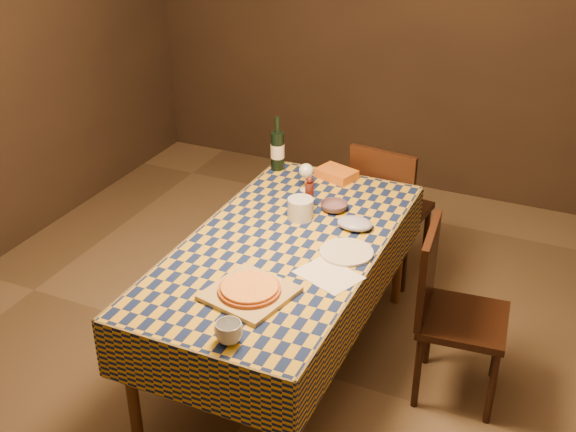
{
  "coord_description": "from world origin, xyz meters",
  "views": [
    {
      "loc": [
        1.3,
        -2.82,
        2.59
      ],
      "look_at": [
        0.0,
        0.05,
        0.9
      ],
      "focal_mm": 45.0,
      "sensor_mm": 36.0,
      "label": 1
    }
  ],
  "objects_px": {
    "cutting_board": "(250,293)",
    "chair_right": "(448,305)",
    "white_plate": "(346,252)",
    "dining_table": "(284,256)",
    "pizza": "(250,289)",
    "bowl": "(334,207)",
    "wine_bottle": "(277,150)",
    "chair_far": "(387,205)"
  },
  "relations": [
    {
      "from": "bowl",
      "to": "white_plate",
      "type": "xyz_separation_m",
      "value": [
        0.22,
        -0.39,
        -0.02
      ]
    },
    {
      "from": "pizza",
      "to": "wine_bottle",
      "type": "xyz_separation_m",
      "value": [
        -0.46,
        1.28,
        0.09
      ]
    },
    {
      "from": "pizza",
      "to": "chair_right",
      "type": "height_order",
      "value": "chair_right"
    },
    {
      "from": "wine_bottle",
      "to": "cutting_board",
      "type": "bearing_deg",
      "value": -70.21
    },
    {
      "from": "cutting_board",
      "to": "chair_right",
      "type": "distance_m",
      "value": 1.03
    },
    {
      "from": "bowl",
      "to": "wine_bottle",
      "type": "height_order",
      "value": "wine_bottle"
    },
    {
      "from": "cutting_board",
      "to": "chair_right",
      "type": "height_order",
      "value": "chair_right"
    },
    {
      "from": "bowl",
      "to": "pizza",
      "type": "bearing_deg",
      "value": -93.14
    },
    {
      "from": "white_plate",
      "to": "chair_far",
      "type": "xyz_separation_m",
      "value": [
        -0.1,
        1.04,
        -0.25
      ]
    },
    {
      "from": "chair_far",
      "to": "wine_bottle",
      "type": "bearing_deg",
      "value": -156.13
    },
    {
      "from": "dining_table",
      "to": "chair_right",
      "type": "relative_size",
      "value": 1.98
    },
    {
      "from": "chair_far",
      "to": "chair_right",
      "type": "xyz_separation_m",
      "value": [
        0.6,
        -0.91,
        0.0
      ]
    },
    {
      "from": "cutting_board",
      "to": "chair_far",
      "type": "bearing_deg",
      "value": 83.89
    },
    {
      "from": "bowl",
      "to": "white_plate",
      "type": "height_order",
      "value": "bowl"
    },
    {
      "from": "dining_table",
      "to": "wine_bottle",
      "type": "height_order",
      "value": "wine_bottle"
    },
    {
      "from": "dining_table",
      "to": "cutting_board",
      "type": "height_order",
      "value": "cutting_board"
    },
    {
      "from": "bowl",
      "to": "white_plate",
      "type": "relative_size",
      "value": 0.56
    },
    {
      "from": "dining_table",
      "to": "cutting_board",
      "type": "distance_m",
      "value": 0.49
    },
    {
      "from": "chair_right",
      "to": "dining_table",
      "type": "bearing_deg",
      "value": -168.27
    },
    {
      "from": "cutting_board",
      "to": "pizza",
      "type": "relative_size",
      "value": 1.01
    },
    {
      "from": "pizza",
      "to": "dining_table",
      "type": "bearing_deg",
      "value": 96.16
    },
    {
      "from": "bowl",
      "to": "chair_far",
      "type": "distance_m",
      "value": 0.71
    },
    {
      "from": "pizza",
      "to": "chair_far",
      "type": "height_order",
      "value": "chair_far"
    },
    {
      "from": "bowl",
      "to": "chair_right",
      "type": "relative_size",
      "value": 0.16
    },
    {
      "from": "dining_table",
      "to": "bowl",
      "type": "relative_size",
      "value": 12.58
    },
    {
      "from": "wine_bottle",
      "to": "dining_table",
      "type": "bearing_deg",
      "value": -62.98
    },
    {
      "from": "white_plate",
      "to": "pizza",
      "type": "bearing_deg",
      "value": -117.54
    },
    {
      "from": "cutting_board",
      "to": "pizza",
      "type": "height_order",
      "value": "pizza"
    },
    {
      "from": "chair_right",
      "to": "wine_bottle",
      "type": "bearing_deg",
      "value": 152.68
    },
    {
      "from": "pizza",
      "to": "bowl",
      "type": "distance_m",
      "value": 0.91
    },
    {
      "from": "cutting_board",
      "to": "white_plate",
      "type": "xyz_separation_m",
      "value": [
        0.27,
        0.51,
        -0.0
      ]
    },
    {
      "from": "dining_table",
      "to": "pizza",
      "type": "bearing_deg",
      "value": -83.84
    },
    {
      "from": "wine_bottle",
      "to": "white_plate",
      "type": "relative_size",
      "value": 1.27
    },
    {
      "from": "white_plate",
      "to": "chair_right",
      "type": "distance_m",
      "value": 0.57
    },
    {
      "from": "bowl",
      "to": "chair_far",
      "type": "relative_size",
      "value": 0.16
    },
    {
      "from": "dining_table",
      "to": "bowl",
      "type": "xyz_separation_m",
      "value": [
        0.1,
        0.43,
        0.1
      ]
    },
    {
      "from": "wine_bottle",
      "to": "chair_far",
      "type": "bearing_deg",
      "value": 23.87
    },
    {
      "from": "dining_table",
      "to": "wine_bottle",
      "type": "bearing_deg",
      "value": 117.02
    },
    {
      "from": "cutting_board",
      "to": "white_plate",
      "type": "distance_m",
      "value": 0.58
    },
    {
      "from": "bowl",
      "to": "white_plate",
      "type": "bearing_deg",
      "value": -61.16
    },
    {
      "from": "pizza",
      "to": "white_plate",
      "type": "distance_m",
      "value": 0.58
    },
    {
      "from": "dining_table",
      "to": "pizza",
      "type": "height_order",
      "value": "pizza"
    }
  ]
}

